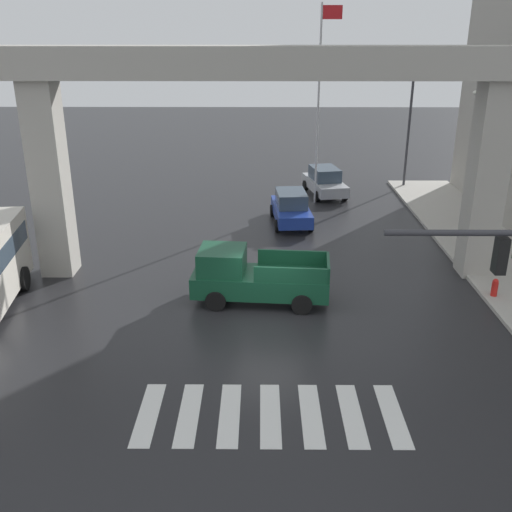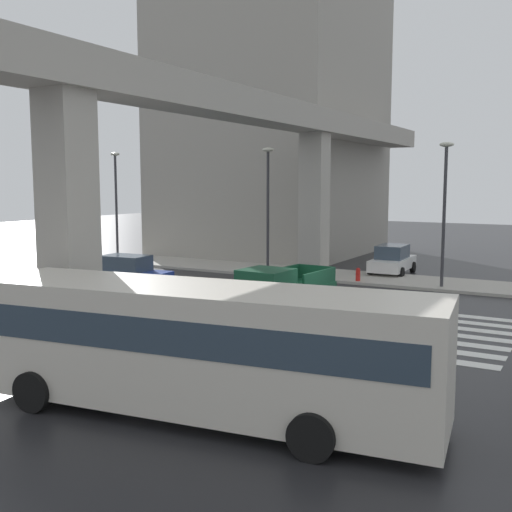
% 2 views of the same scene
% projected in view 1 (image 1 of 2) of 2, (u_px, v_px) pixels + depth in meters
% --- Properties ---
extents(ground_plane, '(120.00, 120.00, 0.00)m').
position_uv_depth(ground_plane, '(268.00, 322.00, 20.76)').
color(ground_plane, '#232326').
extents(crosswalk_stripes, '(7.15, 2.80, 0.01)m').
position_uv_depth(crosswalk_stripes, '(270.00, 414.00, 15.77)').
color(crosswalk_stripes, silver).
rests_on(crosswalk_stripes, ground).
extents(elevated_overpass, '(50.47, 1.85, 9.13)m').
position_uv_depth(elevated_overpass, '(268.00, 87.00, 22.16)').
color(elevated_overpass, '#ADA89E').
rests_on(elevated_overpass, ground).
extents(pickup_truck, '(5.24, 2.40, 2.08)m').
position_uv_depth(pickup_truck, '(253.00, 277.00, 21.98)').
color(pickup_truck, '#14472D').
rests_on(pickup_truck, ground).
extents(sedan_blue, '(2.21, 4.42, 1.72)m').
position_uv_depth(sedan_blue, '(291.00, 208.00, 30.91)').
color(sedan_blue, '#1E3899').
rests_on(sedan_blue, ground).
extents(sedan_silver, '(2.57, 4.56, 1.72)m').
position_uv_depth(sedan_silver, '(325.00, 182.00, 36.15)').
color(sedan_silver, '#A8AAAF').
rests_on(sedan_silver, ground).
extents(street_lamp_mid_block, '(0.44, 0.70, 7.24)m').
position_uv_depth(street_lamp_mid_block, '(470.00, 152.00, 26.02)').
color(street_lamp_mid_block, '#38383D').
rests_on(street_lamp_mid_block, ground).
extents(street_lamp_far_north, '(0.44, 0.70, 7.24)m').
position_uv_depth(street_lamp_far_north, '(410.00, 116.00, 36.58)').
color(street_lamp_far_north, '#38383D').
rests_on(street_lamp_far_north, ground).
extents(fire_hydrant, '(0.24, 0.24, 0.85)m').
position_uv_depth(fire_hydrant, '(494.00, 289.00, 22.32)').
color(fire_hydrant, red).
rests_on(fire_hydrant, ground).
extents(flagpole, '(1.16, 0.12, 11.01)m').
position_uv_depth(flagpole, '(320.00, 93.00, 32.60)').
color(flagpole, silver).
rests_on(flagpole, ground).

